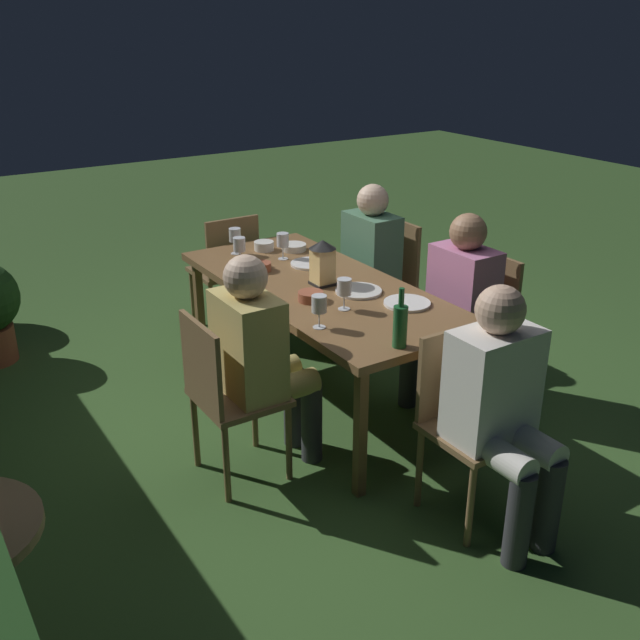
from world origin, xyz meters
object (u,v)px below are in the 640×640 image
Objects in this scene: chair_head_far at (227,267)px; bowl_bread at (264,245)px; chair_side_right_a at (226,391)px; wine_glass_e at (239,246)px; wine_glass_c at (344,288)px; chair_head_near at (467,415)px; chair_side_left_a at (477,319)px; wine_glass_b at (235,236)px; bowl_salad at (294,247)px; person_in_mustard at (260,354)px; green_bottle_on_table at (400,325)px; bowl_olives at (261,266)px; person_in_cream at (502,403)px; bowl_dip at (311,296)px; person_in_pink at (454,302)px; plate_c at (359,291)px; wine_glass_d at (283,241)px; lantern_centerpiece at (323,260)px; chair_side_left_b at (386,277)px; dining_table at (320,293)px; plate_b at (407,303)px; person_in_green at (363,261)px; wine_glass_a at (319,306)px; plate_a at (310,264)px.

chair_head_far is 6.73× the size of bowl_bread.
wine_glass_e is (1.03, -0.61, 0.36)m from chair_side_right_a.
chair_head_far is 5.15× the size of wine_glass_c.
chair_head_near and chair_side_left_a have the same top height.
chair_head_far is 0.60m from wine_glass_b.
chair_side_right_a is 5.15× the size of wine_glass_e.
chair_head_far reaches higher than bowl_salad.
chair_side_right_a is 0.76× the size of person_in_mustard.
green_bottle_on_table is 1.67m from bowl_bread.
person_in_cream is at bearing -174.89° from bowl_olives.
bowl_bread is (1.20, -0.88, 0.28)m from chair_side_right_a.
bowl_dip is at bearing 75.54° from chair_side_left_a.
person_in_cream is 1.00× the size of person_in_pink.
plate_c is at bearing 66.36° from person_in_pink.
wine_glass_e is (1.03, -0.42, 0.21)m from person_in_mustard.
chair_head_far is 1.87m from chair_side_right_a.
chair_side_left_a is (0.99, -0.83, -0.15)m from person_in_cream.
green_bottle_on_table is at bearing 172.01° from wine_glass_d.
lantern_centerpiece is at bearing -168.79° from wine_glass_b.
wine_glass_e reaches higher than chair_side_left_b.
plate_c is 0.98m from bowl_bread.
chair_head_far is 5.15× the size of wine_glass_e.
dining_table is at bearing -169.65° from wine_glass_b.
person_in_pink reaches higher than chair_side_left_b.
bowl_bread reaches higher than plate_c.
bowl_dip is (0.03, 0.29, 0.02)m from plate_c.
wine_glass_e reaches higher than bowl_bread.
person_in_cream is 1.32× the size of chair_side_left_a.
bowl_dip is at bearing 177.92° from wine_glass_b.
wine_glass_c is (0.52, -0.05, 0.01)m from green_bottle_on_table.
chair_side_right_a is 1.00× the size of chair_side_left_b.
plate_c is at bearing -175.50° from chair_head_far.
bowl_bread reaches higher than bowl_salad.
chair_side_left_a is 7.08× the size of bowl_olives.
chair_side_left_b reaches higher than bowl_olives.
wine_glass_b is 1.35m from plate_b.
person_in_mustard is 1.47m from chair_side_left_a.
person_in_green is at bearing -99.41° from wine_glass_e.
wine_glass_a is at bearing 129.59° from chair_side_left_b.
chair_head_far is at bearing -3.41° from wine_glass_c.
plate_b is at bearing -170.86° from wine_glass_d.
wine_glass_b is 1.00× the size of wine_glass_c.
person_in_pink is 8.89× the size of bowl_bread.
bowl_bread is (0.23, 0.01, -0.09)m from wine_glass_d.
person_in_green is 7.10× the size of bowl_salad.
person_in_mustard reaches higher than plate_a.
person_in_mustard is 0.37m from wine_glass_a.
wine_glass_d is 0.70× the size of plate_a.
person_in_green is 0.89m from person_in_pink.
wine_glass_a reaches higher than chair_side_left_b.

